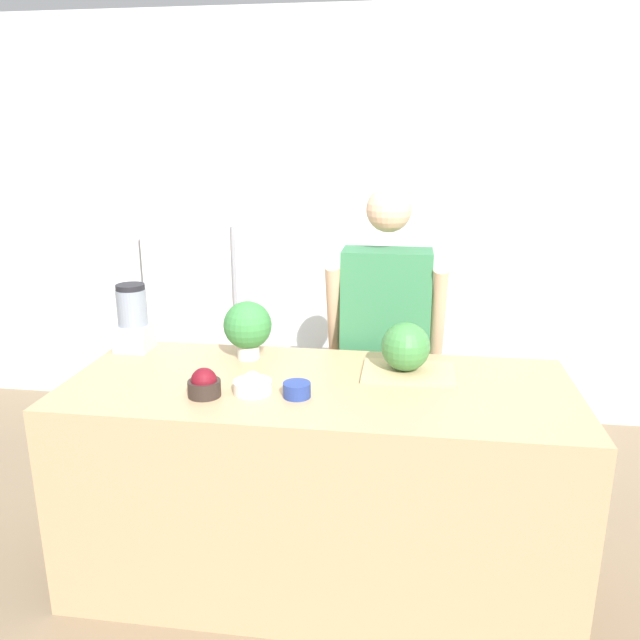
{
  "coord_description": "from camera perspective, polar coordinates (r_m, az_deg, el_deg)",
  "views": [
    {
      "loc": [
        0.34,
        -1.88,
        1.82
      ],
      "look_at": [
        0.0,
        0.46,
        1.13
      ],
      "focal_mm": 35.0,
      "sensor_mm": 36.0,
      "label": 1
    }
  ],
  "objects": [
    {
      "name": "wall_back",
      "position": [
        4.09,
        3.43,
        8.86
      ],
      "size": [
        8.0,
        0.06,
        2.6
      ],
      "color": "silver",
      "rests_on": "ground_plane"
    },
    {
      "name": "counter_island",
      "position": [
        2.7,
        -0.13,
        -14.49
      ],
      "size": [
        2.03,
        0.83,
        0.88
      ],
      "color": "tan",
      "rests_on": "ground_plane"
    },
    {
      "name": "refrigerator",
      "position": [
        3.95,
        -9.18,
        2.21
      ],
      "size": [
        0.68,
        0.71,
        1.76
      ],
      "color": "white",
      "rests_on": "ground_plane"
    },
    {
      "name": "person",
      "position": [
        3.06,
        5.92,
        -2.86
      ],
      "size": [
        0.56,
        0.26,
        1.62
      ],
      "color": "gray",
      "rests_on": "ground_plane"
    },
    {
      "name": "cutting_board",
      "position": [
        2.62,
        8.09,
        -4.77
      ],
      "size": [
        0.38,
        0.27,
        0.01
      ],
      "color": "tan",
      "rests_on": "counter_island"
    },
    {
      "name": "watermelon",
      "position": [
        2.59,
        7.84,
        -2.44
      ],
      "size": [
        0.2,
        0.2,
        0.2
      ],
      "color": "#3D7F3D",
      "rests_on": "cutting_board"
    },
    {
      "name": "bowl_cherries",
      "position": [
        2.41,
        -10.54,
        -5.81
      ],
      "size": [
        0.13,
        0.13,
        0.11
      ],
      "color": "#2D231E",
      "rests_on": "counter_island"
    },
    {
      "name": "bowl_cream",
      "position": [
        2.42,
        -6.18,
        -5.92
      ],
      "size": [
        0.15,
        0.15,
        0.09
      ],
      "color": "white",
      "rests_on": "counter_island"
    },
    {
      "name": "bowl_small_blue",
      "position": [
        2.37,
        -2.13,
        -6.4
      ],
      "size": [
        0.11,
        0.11,
        0.06
      ],
      "color": "navy",
      "rests_on": "counter_island"
    },
    {
      "name": "blender",
      "position": [
        2.97,
        -16.73,
        0.07
      ],
      "size": [
        0.15,
        0.15,
        0.31
      ],
      "color": "#B7B7BC",
      "rests_on": "counter_island"
    },
    {
      "name": "potted_plant",
      "position": [
        2.75,
        -6.64,
        -0.62
      ],
      "size": [
        0.21,
        0.21,
        0.26
      ],
      "color": "beige",
      "rests_on": "counter_island"
    }
  ]
}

